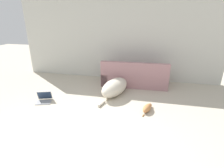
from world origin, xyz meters
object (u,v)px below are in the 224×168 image
(dog, at_px, (115,87))
(laptop_open, at_px, (44,98))
(couch, at_px, (134,77))
(cat, at_px, (147,108))

(dog, bearing_deg, laptop_open, 131.25)
(couch, xyz_separation_m, dog, (-0.45, -0.81, -0.05))
(couch, height_order, dog, couch)
(couch, bearing_deg, cat, 104.77)
(cat, bearing_deg, couch, 32.60)
(couch, relative_size, dog, 1.27)
(dog, xyz_separation_m, cat, (0.91, -0.75, -0.14))
(couch, distance_m, dog, 0.93)
(couch, height_order, laptop_open, couch)
(cat, bearing_deg, laptop_open, 107.84)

